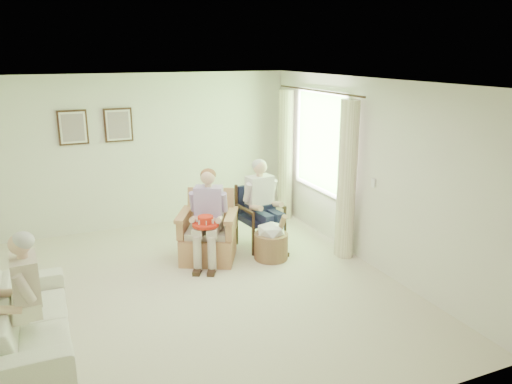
# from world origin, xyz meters

# --- Properties ---
(floor) EXTENTS (5.50, 5.50, 0.00)m
(floor) POSITION_xyz_m (0.00, 0.00, 0.00)
(floor) COLOR beige
(floor) RESTS_ON ground
(back_wall) EXTENTS (5.00, 0.04, 2.60)m
(back_wall) POSITION_xyz_m (0.00, 2.75, 1.30)
(back_wall) COLOR silver
(back_wall) RESTS_ON ground
(front_wall) EXTENTS (5.00, 0.04, 2.60)m
(front_wall) POSITION_xyz_m (0.00, -2.75, 1.30)
(front_wall) COLOR silver
(front_wall) RESTS_ON ground
(right_wall) EXTENTS (0.04, 5.50, 2.60)m
(right_wall) POSITION_xyz_m (2.50, 0.00, 1.30)
(right_wall) COLOR silver
(right_wall) RESTS_ON ground
(ceiling) EXTENTS (5.00, 5.50, 0.02)m
(ceiling) POSITION_xyz_m (0.00, 0.00, 2.60)
(ceiling) COLOR white
(ceiling) RESTS_ON back_wall
(window) EXTENTS (0.13, 2.50, 1.63)m
(window) POSITION_xyz_m (2.46, 1.20, 1.58)
(window) COLOR #2D6B23
(window) RESTS_ON right_wall
(curtain_left) EXTENTS (0.34, 0.34, 2.30)m
(curtain_left) POSITION_xyz_m (2.33, 0.22, 1.15)
(curtain_left) COLOR beige
(curtain_left) RESTS_ON ground
(curtain_right) EXTENTS (0.34, 0.34, 2.30)m
(curtain_right) POSITION_xyz_m (2.33, 2.18, 1.15)
(curtain_right) COLOR beige
(curtain_right) RESTS_ON ground
(framed_print_left) EXTENTS (0.45, 0.05, 0.55)m
(framed_print_left) POSITION_xyz_m (-1.15, 2.71, 1.78)
(framed_print_left) COLOR #382114
(framed_print_left) RESTS_ON back_wall
(framed_print_right) EXTENTS (0.45, 0.05, 0.55)m
(framed_print_right) POSITION_xyz_m (-0.45, 2.71, 1.78)
(framed_print_right) COLOR #382114
(framed_print_right) RESTS_ON back_wall
(wicker_armchair) EXTENTS (0.78, 0.77, 1.00)m
(wicker_armchair) POSITION_xyz_m (0.44, 0.91, 0.32)
(wicker_armchair) COLOR tan
(wicker_armchair) RESTS_ON ground
(wood_armchair) EXTENTS (0.61, 0.57, 0.94)m
(wood_armchair) POSITION_xyz_m (1.34, 1.13, 0.52)
(wood_armchair) COLOR black
(wood_armchair) RESTS_ON ground
(sofa) EXTENTS (2.01, 0.79, 0.59)m
(sofa) POSITION_xyz_m (-1.95, -0.53, 0.29)
(sofa) COLOR silver
(sofa) RESTS_ON ground
(person_wicker) EXTENTS (0.40, 0.62, 1.33)m
(person_wicker) POSITION_xyz_m (0.44, 0.78, 0.77)
(person_wicker) COLOR beige
(person_wicker) RESTS_ON ground
(person_dark) EXTENTS (0.40, 0.63, 1.35)m
(person_dark) POSITION_xyz_m (1.34, 0.97, 0.79)
(person_dark) COLOR #1B213C
(person_dark) RESTS_ON ground
(person_sofa) EXTENTS (0.42, 0.62, 1.25)m
(person_sofa) POSITION_xyz_m (-1.95, -0.69, 0.71)
(person_sofa) COLOR beige
(person_sofa) RESTS_ON ground
(red_hat) EXTENTS (0.37, 0.37, 0.14)m
(red_hat) POSITION_xyz_m (0.32, 0.60, 0.67)
(red_hat) COLOR red
(red_hat) RESTS_ON person_wicker
(hatbox) EXTENTS (0.64, 0.64, 0.73)m
(hatbox) POSITION_xyz_m (1.29, 0.53, 0.28)
(hatbox) COLOR tan
(hatbox) RESTS_ON ground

